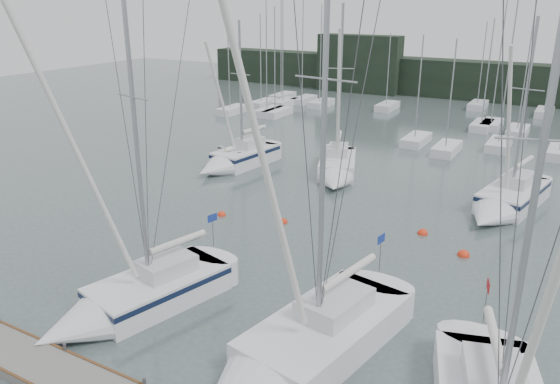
{
  "coord_description": "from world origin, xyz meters",
  "views": [
    {
      "loc": [
        9.69,
        -15.16,
        13.02
      ],
      "look_at": [
        -1.78,
        5.0,
        4.72
      ],
      "focal_mm": 35.0,
      "sensor_mm": 36.0,
      "label": 1
    }
  ],
  "objects_px": {
    "sailboat_near_left": "(126,303)",
    "sailboat_near_center": "(288,361)",
    "buoy_c": "(222,215)",
    "sailboat_mid_d": "(504,203)",
    "buoy_b": "(423,234)",
    "sailboat_mid_b": "(336,171)",
    "buoy_d": "(463,256)",
    "sailboat_mid_a": "(234,160)",
    "buoy_a": "(283,222)"
  },
  "relations": [
    {
      "from": "sailboat_mid_b",
      "to": "buoy_d",
      "type": "bearing_deg",
      "value": -58.66
    },
    {
      "from": "sailboat_near_left",
      "to": "sailboat_mid_d",
      "type": "xyz_separation_m",
      "value": [
        12.28,
        20.79,
        0.02
      ]
    },
    {
      "from": "sailboat_mid_a",
      "to": "buoy_a",
      "type": "relative_size",
      "value": 22.29
    },
    {
      "from": "buoy_b",
      "to": "buoy_d",
      "type": "bearing_deg",
      "value": -33.05
    },
    {
      "from": "sailboat_near_left",
      "to": "buoy_d",
      "type": "height_order",
      "value": "sailboat_near_left"
    },
    {
      "from": "buoy_a",
      "to": "sailboat_near_center",
      "type": "bearing_deg",
      "value": -59.98
    },
    {
      "from": "sailboat_near_center",
      "to": "sailboat_mid_d",
      "type": "relative_size",
      "value": 1.39
    },
    {
      "from": "buoy_c",
      "to": "sailboat_mid_b",
      "type": "bearing_deg",
      "value": 72.55
    },
    {
      "from": "sailboat_near_left",
      "to": "sailboat_mid_a",
      "type": "distance_m",
      "value": 21.82
    },
    {
      "from": "sailboat_near_center",
      "to": "sailboat_mid_d",
      "type": "xyz_separation_m",
      "value": [
        4.27,
        20.84,
        0.04
      ]
    },
    {
      "from": "sailboat_mid_b",
      "to": "buoy_b",
      "type": "bearing_deg",
      "value": -59.97
    },
    {
      "from": "sailboat_near_center",
      "to": "buoy_c",
      "type": "relative_size",
      "value": 33.86
    },
    {
      "from": "buoy_d",
      "to": "sailboat_mid_a",
      "type": "bearing_deg",
      "value": 160.13
    },
    {
      "from": "sailboat_mid_a",
      "to": "buoy_c",
      "type": "relative_size",
      "value": 23.26
    },
    {
      "from": "sailboat_mid_d",
      "to": "buoy_d",
      "type": "distance_m",
      "value": 7.69
    },
    {
      "from": "sailboat_near_left",
      "to": "buoy_d",
      "type": "xyz_separation_m",
      "value": [
        11.44,
        13.18,
        -0.63
      ]
    },
    {
      "from": "sailboat_mid_d",
      "to": "sailboat_near_left",
      "type": "bearing_deg",
      "value": -109.75
    },
    {
      "from": "buoy_b",
      "to": "sailboat_mid_b",
      "type": "bearing_deg",
      "value": 141.15
    },
    {
      "from": "sailboat_near_left",
      "to": "sailboat_mid_a",
      "type": "xyz_separation_m",
      "value": [
        -8.12,
        20.25,
        0.04
      ]
    },
    {
      "from": "sailboat_near_left",
      "to": "buoy_d",
      "type": "bearing_deg",
      "value": 63.69
    },
    {
      "from": "sailboat_mid_b",
      "to": "buoy_c",
      "type": "relative_size",
      "value": 25.52
    },
    {
      "from": "sailboat_near_left",
      "to": "sailboat_mid_b",
      "type": "bearing_deg",
      "value": 104.3
    },
    {
      "from": "sailboat_near_center",
      "to": "sailboat_mid_d",
      "type": "distance_m",
      "value": 21.28
    },
    {
      "from": "sailboat_mid_a",
      "to": "buoy_b",
      "type": "bearing_deg",
      "value": -9.62
    },
    {
      "from": "sailboat_mid_d",
      "to": "sailboat_mid_a",
      "type": "bearing_deg",
      "value": -167.65
    },
    {
      "from": "sailboat_near_center",
      "to": "buoy_c",
      "type": "xyz_separation_m",
      "value": [
        -11.15,
        11.53,
        -0.62
      ]
    },
    {
      "from": "sailboat_near_left",
      "to": "sailboat_near_center",
      "type": "bearing_deg",
      "value": 14.28
    },
    {
      "from": "buoy_d",
      "to": "buoy_a",
      "type": "bearing_deg",
      "value": -175.77
    },
    {
      "from": "sailboat_mid_a",
      "to": "buoy_a",
      "type": "height_order",
      "value": "sailboat_mid_a"
    },
    {
      "from": "sailboat_near_left",
      "to": "buoy_c",
      "type": "xyz_separation_m",
      "value": [
        -3.13,
        11.48,
        -0.63
      ]
    },
    {
      "from": "buoy_a",
      "to": "buoy_d",
      "type": "bearing_deg",
      "value": 4.23
    },
    {
      "from": "buoy_c",
      "to": "buoy_d",
      "type": "bearing_deg",
      "value": 6.64
    },
    {
      "from": "sailboat_near_left",
      "to": "sailboat_near_center",
      "type": "distance_m",
      "value": 8.02
    },
    {
      "from": "sailboat_mid_b",
      "to": "sailboat_mid_d",
      "type": "xyz_separation_m",
      "value": [
        12.15,
        -1.07,
        0.04
      ]
    },
    {
      "from": "buoy_c",
      "to": "sailboat_mid_a",
      "type": "bearing_deg",
      "value": 119.64
    },
    {
      "from": "buoy_a",
      "to": "buoy_d",
      "type": "relative_size",
      "value": 0.85
    },
    {
      "from": "sailboat_mid_d",
      "to": "buoy_b",
      "type": "height_order",
      "value": "sailboat_mid_d"
    },
    {
      "from": "sailboat_mid_a",
      "to": "sailboat_mid_b",
      "type": "height_order",
      "value": "sailboat_mid_b"
    },
    {
      "from": "buoy_a",
      "to": "buoy_b",
      "type": "distance_m",
      "value": 8.31
    },
    {
      "from": "sailboat_near_center",
      "to": "sailboat_mid_a",
      "type": "xyz_separation_m",
      "value": [
        -16.14,
        20.3,
        0.05
      ]
    },
    {
      "from": "sailboat_near_center",
      "to": "buoy_d",
      "type": "xyz_separation_m",
      "value": [
        3.42,
        13.23,
        -0.62
      ]
    },
    {
      "from": "sailboat_near_center",
      "to": "buoy_b",
      "type": "xyz_separation_m",
      "value": [
        0.72,
        14.98,
        -0.62
      ]
    },
    {
      "from": "sailboat_near_left",
      "to": "sailboat_near_center",
      "type": "xyz_separation_m",
      "value": [
        8.02,
        -0.05,
        -0.01
      ]
    },
    {
      "from": "sailboat_mid_d",
      "to": "buoy_a",
      "type": "bearing_deg",
      "value": -132.93
    },
    {
      "from": "sailboat_mid_d",
      "to": "sailboat_near_center",
      "type": "bearing_deg",
      "value": -90.75
    },
    {
      "from": "sailboat_near_center",
      "to": "buoy_c",
      "type": "distance_m",
      "value": 16.05
    },
    {
      "from": "sailboat_near_center",
      "to": "sailboat_mid_a",
      "type": "height_order",
      "value": "sailboat_near_center"
    },
    {
      "from": "sailboat_near_center",
      "to": "buoy_a",
      "type": "bearing_deg",
      "value": 130.55
    },
    {
      "from": "sailboat_near_left",
      "to": "buoy_b",
      "type": "distance_m",
      "value": 17.31
    },
    {
      "from": "sailboat_near_left",
      "to": "buoy_d",
      "type": "relative_size",
      "value": 24.38
    }
  ]
}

